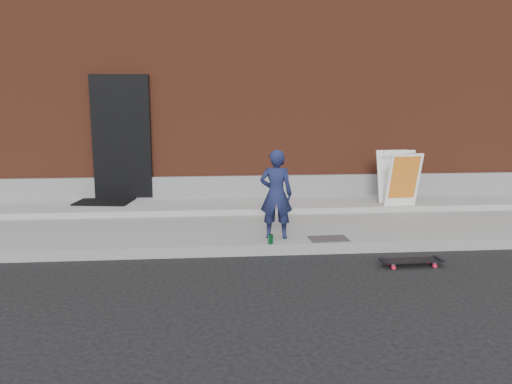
{
  "coord_description": "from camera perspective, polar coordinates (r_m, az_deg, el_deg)",
  "views": [
    {
      "loc": [
        -0.95,
        -6.39,
        2.04
      ],
      "look_at": [
        -0.32,
        0.8,
        0.73
      ],
      "focal_mm": 35.0,
      "sensor_mm": 36.0,
      "label": 1
    }
  ],
  "objects": [
    {
      "name": "ground",
      "position": [
        6.78,
        3.28,
        -7.25
      ],
      "size": [
        80.0,
        80.0,
        0.0
      ],
      "primitive_type": "plane",
      "color": "black",
      "rests_on": "ground"
    },
    {
      "name": "apron",
      "position": [
        9.03,
        1.1,
        -1.47
      ],
      "size": [
        20.0,
        1.2,
        0.1
      ],
      "primitive_type": "cube",
      "color": "gray",
      "rests_on": "sidewalk"
    },
    {
      "name": "soda_can",
      "position": [
        6.74,
        1.68,
        -5.43
      ],
      "size": [
        0.08,
        0.08,
        0.13
      ],
      "primitive_type": "cylinder",
      "rotation": [
        0.0,
        0.0,
        -0.17
      ],
      "color": "#1A843C",
      "rests_on": "sidewalk"
    },
    {
      "name": "building",
      "position": [
        13.43,
        -1.0,
        12.24
      ],
      "size": [
        20.0,
        8.1,
        5.0
      ],
      "color": "#602A1A",
      "rests_on": "ground"
    },
    {
      "name": "pizza_sign",
      "position": [
        9.07,
        15.99,
        1.58
      ],
      "size": [
        0.62,
        0.72,
        0.96
      ],
      "color": "white",
      "rests_on": "apron"
    },
    {
      "name": "utility_plate",
      "position": [
        7.04,
        8.31,
        -5.33
      ],
      "size": [
        0.54,
        0.36,
        0.02
      ],
      "primitive_type": "cube",
      "rotation": [
        0.0,
        0.0,
        0.05
      ],
      "color": "#5C5C61",
      "rests_on": "sidewalk"
    },
    {
      "name": "child",
      "position": [
        6.92,
        2.31,
        -0.27
      ],
      "size": [
        0.5,
        0.37,
        1.25
      ],
      "primitive_type": "imported",
      "rotation": [
        0.0,
        0.0,
        2.97
      ],
      "color": "#171D41",
      "rests_on": "sidewalk"
    },
    {
      "name": "sidewalk",
      "position": [
        8.19,
        1.77,
        -3.6
      ],
      "size": [
        20.0,
        3.0,
        0.15
      ],
      "primitive_type": "cube",
      "color": "gray",
      "rests_on": "ground"
    },
    {
      "name": "doormat",
      "position": [
        9.44,
        -16.87,
        -1.01
      ],
      "size": [
        1.06,
        0.91,
        0.03
      ],
      "primitive_type": "cube",
      "rotation": [
        0.0,
        0.0,
        -0.15
      ],
      "color": "black",
      "rests_on": "apron"
    },
    {
      "name": "skateboard",
      "position": [
        6.61,
        17.35,
        -7.53
      ],
      "size": [
        0.78,
        0.22,
        0.09
      ],
      "color": "red",
      "rests_on": "ground"
    }
  ]
}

